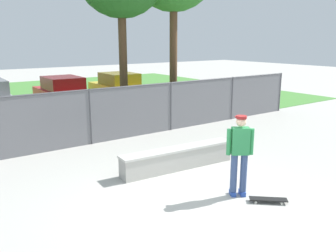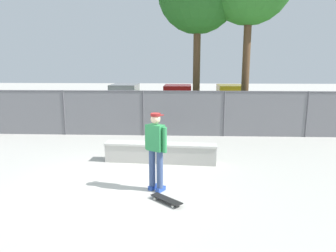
{
  "view_description": "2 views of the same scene",
  "coord_description": "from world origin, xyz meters",
  "px_view_note": "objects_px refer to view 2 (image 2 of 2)",
  "views": [
    {
      "loc": [
        -4.6,
        -5.39,
        3.42
      ],
      "look_at": [
        0.88,
        2.26,
        1.13
      ],
      "focal_mm": 37.94,
      "sensor_mm": 36.0,
      "label": 1
    },
    {
      "loc": [
        1.58,
        -7.17,
        2.93
      ],
      "look_at": [
        1.18,
        1.72,
        1.15
      ],
      "focal_mm": 33.42,
      "sensor_mm": 36.0,
      "label": 2
    }
  ],
  "objects_px": {
    "skateboarder": "(156,148)",
    "car_yellow": "(231,98)",
    "skateboard": "(166,199)",
    "car_silver": "(125,97)",
    "car_red": "(178,98)",
    "concrete_ledge": "(160,153)"
  },
  "relations": [
    {
      "from": "skateboarder",
      "to": "car_red",
      "type": "xyz_separation_m",
      "value": [
        0.33,
        12.12,
        -0.19
      ]
    },
    {
      "from": "skateboard",
      "to": "car_silver",
      "type": "bearing_deg",
      "value": 103.83
    },
    {
      "from": "skateboarder",
      "to": "car_silver",
      "type": "height_order",
      "value": "skateboarder"
    },
    {
      "from": "car_red",
      "to": "skateboarder",
      "type": "bearing_deg",
      "value": -91.54
    },
    {
      "from": "skateboarder",
      "to": "skateboard",
      "type": "distance_m",
      "value": 1.18
    },
    {
      "from": "skateboard",
      "to": "car_yellow",
      "type": "bearing_deg",
      "value": 75.79
    },
    {
      "from": "concrete_ledge",
      "to": "skateboarder",
      "type": "distance_m",
      "value": 2.27
    },
    {
      "from": "skateboarder",
      "to": "car_yellow",
      "type": "distance_m",
      "value": 12.87
    },
    {
      "from": "car_red",
      "to": "car_silver",
      "type": "bearing_deg",
      "value": 170.6
    },
    {
      "from": "car_silver",
      "to": "car_yellow",
      "type": "height_order",
      "value": "same"
    },
    {
      "from": "skateboarder",
      "to": "car_yellow",
      "type": "xyz_separation_m",
      "value": [
        3.57,
        12.37,
        -0.19
      ]
    },
    {
      "from": "concrete_ledge",
      "to": "car_red",
      "type": "xyz_separation_m",
      "value": [
        0.37,
        9.96,
        0.54
      ]
    },
    {
      "from": "skateboard",
      "to": "car_yellow",
      "type": "xyz_separation_m",
      "value": [
        3.29,
        13.0,
        0.77
      ]
    },
    {
      "from": "skateboarder",
      "to": "car_red",
      "type": "height_order",
      "value": "skateboarder"
    },
    {
      "from": "car_red",
      "to": "car_yellow",
      "type": "distance_m",
      "value": 3.25
    },
    {
      "from": "skateboard",
      "to": "car_red",
      "type": "height_order",
      "value": "car_red"
    },
    {
      "from": "concrete_ledge",
      "to": "skateboarder",
      "type": "height_order",
      "value": "skateboarder"
    },
    {
      "from": "car_red",
      "to": "car_yellow",
      "type": "bearing_deg",
      "value": 4.4
    },
    {
      "from": "skateboarder",
      "to": "car_yellow",
      "type": "relative_size",
      "value": 0.44
    },
    {
      "from": "concrete_ledge",
      "to": "car_yellow",
      "type": "xyz_separation_m",
      "value": [
        3.61,
        10.21,
        0.54
      ]
    },
    {
      "from": "skateboarder",
      "to": "skateboard",
      "type": "xyz_separation_m",
      "value": [
        0.27,
        -0.64,
        -0.96
      ]
    },
    {
      "from": "concrete_ledge",
      "to": "car_yellow",
      "type": "height_order",
      "value": "car_yellow"
    }
  ]
}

